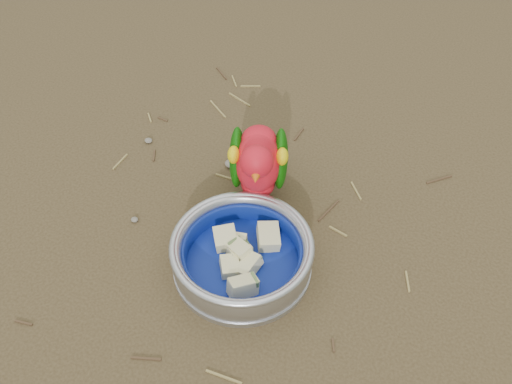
% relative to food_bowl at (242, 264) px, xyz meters
% --- Properties ---
extents(ground, '(60.00, 60.00, 0.00)m').
position_rel_food_bowl_xyz_m(ground, '(0.00, 0.00, -0.01)').
color(ground, '#473822').
extents(food_bowl, '(0.22, 0.22, 0.02)m').
position_rel_food_bowl_xyz_m(food_bowl, '(0.00, 0.00, 0.00)').
color(food_bowl, '#B2B2BA').
rests_on(food_bowl, ground).
extents(bowl_wall, '(0.22, 0.22, 0.04)m').
position_rel_food_bowl_xyz_m(bowl_wall, '(0.00, 0.00, 0.03)').
color(bowl_wall, '#B2B2BA').
rests_on(bowl_wall, food_bowl).
extents(fruit_wedges, '(0.13, 0.13, 0.03)m').
position_rel_food_bowl_xyz_m(fruit_wedges, '(-0.00, 0.00, 0.02)').
color(fruit_wedges, beige).
rests_on(fruit_wedges, food_bowl).
extents(lory_parrot, '(0.17, 0.22, 0.16)m').
position_rel_food_bowl_xyz_m(lory_parrot, '(-0.04, 0.14, 0.07)').
color(lory_parrot, red).
rests_on(lory_parrot, ground).
extents(ground_debris, '(0.90, 0.80, 0.01)m').
position_rel_food_bowl_xyz_m(ground_debris, '(0.01, 0.10, -0.01)').
color(ground_debris, olive).
rests_on(ground_debris, ground).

